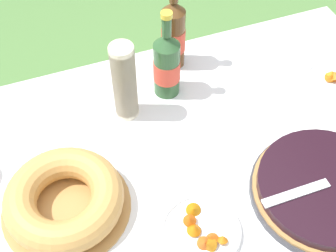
# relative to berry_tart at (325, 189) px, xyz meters

# --- Properties ---
(garden_table) EXTENTS (1.67, 0.99, 0.76)m
(garden_table) POSITION_rel_berry_tart_xyz_m (-0.36, 0.22, -0.10)
(garden_table) COLOR brown
(garden_table) RESTS_ON ground_plane
(tablecloth) EXTENTS (1.68, 1.00, 0.10)m
(tablecloth) POSITION_rel_berry_tart_xyz_m (-0.36, 0.22, -0.04)
(tablecloth) COLOR white
(tablecloth) RESTS_ON garden_table
(berry_tart) EXTENTS (0.40, 0.40, 0.06)m
(berry_tart) POSITION_rel_berry_tart_xyz_m (0.00, 0.00, 0.00)
(berry_tart) COLOR #38383D
(berry_tart) RESTS_ON tablecloth
(bundt_cake) EXTENTS (0.34, 0.34, 0.09)m
(bundt_cake) POSITION_rel_berry_tart_xyz_m (-0.66, 0.20, 0.02)
(bundt_cake) COLOR #B78447
(bundt_cake) RESTS_ON tablecloth
(cup_stack) EXTENTS (0.07, 0.07, 0.27)m
(cup_stack) POSITION_rel_berry_tart_xyz_m (-0.41, 0.47, 0.10)
(cup_stack) COLOR beige
(cup_stack) RESTS_ON tablecloth
(cider_bottle_green) EXTENTS (0.08, 0.08, 0.31)m
(cider_bottle_green) POSITION_rel_berry_tart_xyz_m (-0.26, 0.52, 0.09)
(cider_bottle_green) COLOR #2D562D
(cider_bottle_green) RESTS_ON tablecloth
(cider_bottle_amber) EXTENTS (0.08, 0.08, 0.33)m
(cider_bottle_amber) POSITION_rel_berry_tart_xyz_m (-0.19, 0.63, 0.10)
(cider_bottle_amber) COLOR brown
(cider_bottle_amber) RESTS_ON tablecloth
(snack_plate_near) EXTENTS (0.20, 0.20, 0.06)m
(snack_plate_near) POSITION_rel_berry_tart_xyz_m (0.27, 0.35, -0.02)
(snack_plate_near) COLOR white
(snack_plate_near) RESTS_ON tablecloth
(snack_plate_left) EXTENTS (0.21, 0.21, 0.05)m
(snack_plate_left) POSITION_rel_berry_tart_xyz_m (-0.35, 0.01, -0.02)
(snack_plate_left) COLOR white
(snack_plate_left) RESTS_ON tablecloth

